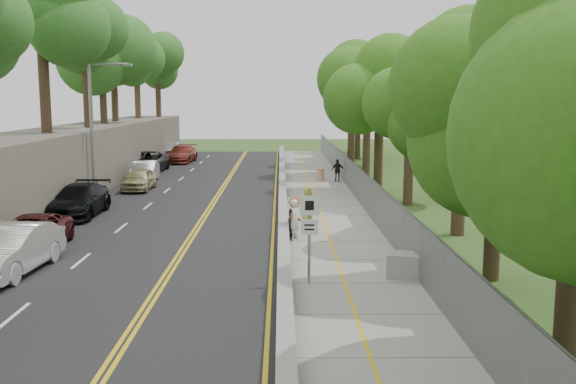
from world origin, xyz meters
The scene contains 25 objects.
ground centered at (0.00, 0.00, 0.00)m, with size 140.00×140.00×0.00m, color #33511E.
road centered at (-5.40, 15.00, 0.02)m, with size 11.20×66.00×0.04m, color black.
sidewalk centered at (2.55, 15.00, 0.03)m, with size 4.20×66.00×0.05m, color gray.
jersey_barrier centered at (0.25, 15.00, 0.30)m, with size 0.42×66.00×0.60m, color #70D122.
rock_embankment centered at (-13.50, 15.00, 2.00)m, with size 5.00×66.00×4.00m, color #595147.
chainlink_fence centered at (4.65, 15.00, 1.00)m, with size 0.04×66.00×2.00m, color slate.
trees_embankment centered at (-13.00, 15.00, 10.50)m, with size 6.40×66.00×13.00m, color #3C802C, non-canonical shape.
trees_fenceside centered at (7.00, 15.00, 7.00)m, with size 7.00×66.00×14.00m, color #3D7C1E, non-canonical shape.
streetlight centered at (-10.46, 14.00, 4.64)m, with size 2.52×0.22×8.00m.
signpost centered at (1.05, -3.02, 1.96)m, with size 0.62×0.09×3.10m.
construction_barrel centered at (3.00, 22.89, 0.49)m, with size 0.54×0.54×0.88m, color #DB5520.
concrete_block centered at (4.30, -2.26, 0.44)m, with size 1.18×0.89×0.79m, color gray.
car_1 centered at (-9.00, -1.65, 0.86)m, with size 1.73×4.97×1.64m, color white.
car_2 centered at (-9.61, 1.69, 0.72)m, with size 2.25×4.87×1.35m, color #54191D.
car_3 centered at (-10.07, 9.10, 0.83)m, with size 2.23×5.48×1.59m, color black.
car_4 centered at (-9.00, 18.16, 0.76)m, with size 1.69×4.20×1.43m, color #C6BB8A.
car_5 centered at (-9.42, 21.87, 0.79)m, with size 1.60×4.58×1.51m, color #B2B6BA.
car_6 centered at (-10.58, 28.34, 0.86)m, with size 2.71×5.89×1.64m, color black.
car_7 centered at (-9.00, 36.06, 0.82)m, with size 2.19×5.39×1.57m, color maroon.
car_8 centered at (-10.60, 41.08, 0.85)m, with size 1.92×4.77×1.63m, color white.
painter_0 centered at (1.45, 7.65, 0.90)m, with size 0.83×0.54×1.69m, color gold.
painter_1 centered at (0.75, 3.38, 0.91)m, with size 0.62×0.41×1.71m, color white.
painter_2 centered at (0.75, 3.92, 0.86)m, with size 0.78×0.61×1.61m, color #232227.
painter_3 centered at (0.75, 3.96, 0.92)m, with size 1.12×0.64×1.73m, color #A05137.
person_far centered at (4.20, 22.28, 0.85)m, with size 0.93×0.39×1.59m, color black.
Camera 1 is at (0.14, -22.98, 5.98)m, focal length 40.00 mm.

